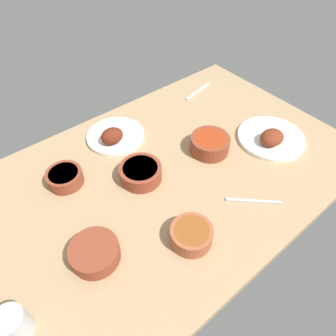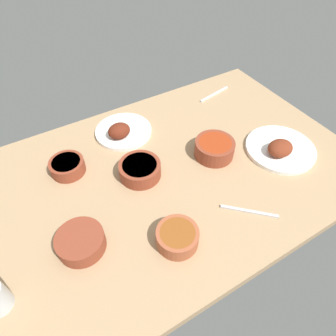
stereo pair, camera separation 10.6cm
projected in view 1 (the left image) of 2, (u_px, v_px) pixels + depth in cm
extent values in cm
cube|color=tan|center=(168.00, 175.00, 109.24)|extent=(140.00, 90.00, 4.00)
cylinder|color=white|center=(116.00, 136.00, 119.97)|extent=(22.99, 22.99, 1.60)
ellipsoid|color=#602314|center=(112.00, 136.00, 114.70)|extent=(8.95, 7.43, 5.86)
cylinder|color=white|center=(271.00, 138.00, 119.12)|extent=(26.63, 26.63, 1.60)
ellipsoid|color=maroon|center=(272.00, 137.00, 114.28)|extent=(9.92, 8.16, 5.58)
cylinder|color=#A35133|center=(191.00, 235.00, 87.07)|extent=(12.67, 12.67, 5.43)
cylinder|color=brown|center=(192.00, 231.00, 85.44)|extent=(10.39, 10.39, 1.00)
cylinder|color=brown|center=(141.00, 173.00, 103.74)|extent=(14.87, 14.87, 5.49)
cylinder|color=#4C192D|center=(140.00, 168.00, 102.09)|extent=(12.19, 12.19, 1.00)
cylinder|color=brown|center=(65.00, 178.00, 102.57)|extent=(12.31, 12.31, 4.98)
cylinder|color=#DBCC7A|center=(63.00, 174.00, 101.10)|extent=(10.09, 10.09, 1.00)
cylinder|color=brown|center=(210.00, 144.00, 113.20)|extent=(14.94, 14.94, 6.30)
cylinder|color=#9E3314|center=(210.00, 139.00, 111.26)|extent=(12.25, 12.25, 1.00)
cylinder|color=brown|center=(95.00, 253.00, 83.32)|extent=(14.14, 14.14, 5.29)
cylinder|color=white|center=(93.00, 249.00, 81.74)|extent=(11.60, 11.60, 1.00)
cylinder|color=silver|center=(14.00, 324.00, 69.22)|extent=(7.29, 7.29, 8.79)
cube|color=silver|center=(254.00, 201.00, 98.27)|extent=(14.05, 13.34, 0.80)
cube|color=silver|center=(198.00, 91.00, 142.91)|extent=(18.18, 4.23, 0.80)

